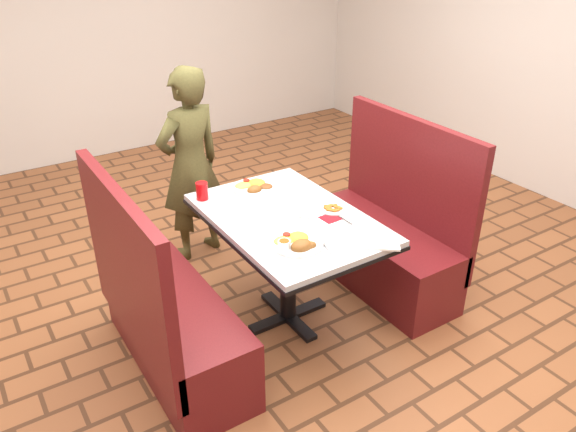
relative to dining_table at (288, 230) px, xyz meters
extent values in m
plane|color=#945530|center=(0.00, 0.00, -0.65)|extent=(7.00, 7.00, 0.00)
cube|color=silver|center=(0.00, 3.50, 0.75)|extent=(6.00, 0.04, 2.80)
cube|color=silver|center=(0.00, 0.00, 0.08)|extent=(0.80, 1.20, 0.03)
cube|color=black|center=(0.00, 0.00, 0.05)|extent=(0.81, 1.21, 0.02)
cylinder|color=black|center=(0.00, 0.00, -0.30)|extent=(0.10, 0.10, 0.69)
cube|color=black|center=(0.00, 0.00, -0.64)|extent=(0.55, 0.08, 0.03)
cube|color=black|center=(0.00, 0.00, -0.64)|extent=(0.08, 0.55, 0.03)
cube|color=maroon|center=(-0.75, 0.00, -0.43)|extent=(0.45, 1.20, 0.45)
cube|color=maroon|center=(-0.97, 0.00, 0.05)|extent=(0.06, 1.20, 0.95)
cube|color=maroon|center=(0.75, 0.00, -0.43)|extent=(0.45, 1.20, 0.45)
cube|color=maroon|center=(0.97, 0.00, 0.05)|extent=(0.06, 1.20, 0.95)
imported|color=brown|center=(-0.14, 1.08, 0.07)|extent=(0.59, 0.45, 1.44)
cylinder|color=white|center=(-0.14, -0.30, 0.10)|extent=(0.28, 0.28, 0.02)
ellipsoid|color=gold|center=(-0.11, -0.27, 0.14)|extent=(0.11, 0.11, 0.05)
ellipsoid|color=#96CC51|center=(-0.19, -0.25, 0.13)|extent=(0.11, 0.09, 0.04)
cylinder|color=red|center=(-0.16, -0.23, 0.13)|extent=(0.04, 0.04, 0.01)
ellipsoid|color=brown|center=(-0.15, -0.36, 0.15)|extent=(0.12, 0.09, 0.07)
ellipsoid|color=brown|center=(-0.10, -0.38, 0.13)|extent=(0.07, 0.05, 0.04)
cylinder|color=white|center=(-0.23, -0.32, 0.13)|extent=(0.07, 0.07, 0.04)
cylinder|color=brown|center=(-0.23, -0.32, 0.15)|extent=(0.05, 0.05, 0.01)
cylinder|color=white|center=(0.02, 0.43, 0.10)|extent=(0.29, 0.29, 0.02)
ellipsoid|color=gold|center=(0.05, 0.46, 0.14)|extent=(0.12, 0.12, 0.05)
ellipsoid|color=#96CC51|center=(-0.03, 0.48, 0.13)|extent=(0.12, 0.10, 0.04)
cylinder|color=red|center=(0.00, 0.50, 0.14)|extent=(0.04, 0.04, 0.01)
ellipsoid|color=brown|center=(0.08, 0.39, 0.13)|extent=(0.09, 0.09, 0.03)
ellipsoid|color=brown|center=(-0.01, 0.38, 0.14)|extent=(0.10, 0.07, 0.06)
cylinder|color=white|center=(0.27, -0.08, 0.10)|extent=(0.16, 0.16, 0.01)
cube|color=maroon|center=(0.19, -0.16, 0.10)|extent=(0.11, 0.11, 0.00)
cube|color=#BBBBC0|center=(0.25, -0.23, 0.10)|extent=(0.01, 0.13, 0.00)
cylinder|color=red|center=(-0.33, 0.48, 0.15)|extent=(0.07, 0.07, 0.11)
cube|color=white|center=(0.24, -0.53, 0.10)|extent=(0.27, 0.25, 0.01)
cube|color=silver|center=(-0.02, -0.41, 0.11)|extent=(0.05, 0.16, 0.00)
cube|color=silver|center=(-0.10, -0.38, 0.11)|extent=(0.07, 0.12, 0.00)
camera|label=1|loc=(-1.58, -2.45, 1.64)|focal=35.00mm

